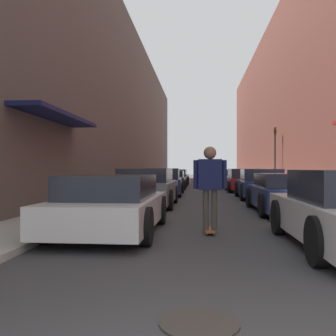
% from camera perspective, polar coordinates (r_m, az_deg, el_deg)
% --- Properties ---
extents(ground, '(116.96, 116.96, 0.00)m').
position_cam_1_polar(ground, '(22.90, 5.82, -3.45)').
color(ground, '#38383A').
extents(curb_strip_left, '(1.80, 53.16, 0.12)m').
position_cam_1_polar(curb_strip_left, '(28.44, -2.77, -2.67)').
color(curb_strip_left, '#A3A099').
rests_on(curb_strip_left, ground).
extents(curb_strip_right, '(1.80, 53.16, 0.12)m').
position_cam_1_polar(curb_strip_right, '(28.57, 13.96, -2.66)').
color(curb_strip_right, '#A3A099').
rests_on(curb_strip_right, ground).
extents(building_row_left, '(4.90, 53.16, 11.57)m').
position_cam_1_polar(building_row_left, '(29.27, -8.47, 8.65)').
color(building_row_left, '#564C47').
rests_on(building_row_left, ground).
extents(building_row_right, '(4.90, 53.16, 12.77)m').
position_cam_1_polar(building_row_right, '(29.58, 19.59, 9.73)').
color(building_row_right, brown).
rests_on(building_row_right, ground).
extents(parked_car_left_0, '(2.03, 4.21, 1.21)m').
position_cam_1_polar(parked_car_left_0, '(7.93, -8.68, -5.54)').
color(parked_car_left_0, silver).
rests_on(parked_car_left_0, ground).
extents(parked_car_left_1, '(2.06, 4.16, 1.34)m').
position_cam_1_polar(parked_car_left_1, '(13.39, -3.28, -3.05)').
color(parked_car_left_1, gray).
rests_on(parked_car_left_1, ground).
extents(parked_car_left_2, '(1.96, 4.83, 1.35)m').
position_cam_1_polar(parked_car_left_2, '(18.88, -0.74, -2.18)').
color(parked_car_left_2, navy).
rests_on(parked_car_left_2, ground).
extents(parked_car_left_3, '(1.91, 4.47, 1.20)m').
position_cam_1_polar(parked_car_left_3, '(24.74, 0.58, -1.84)').
color(parked_car_left_3, black).
rests_on(parked_car_left_3, ground).
extents(parked_car_left_4, '(2.08, 4.43, 1.27)m').
position_cam_1_polar(parked_car_left_4, '(30.05, 1.17, -1.43)').
color(parked_car_left_4, '#232326').
rests_on(parked_car_left_4, ground).
extents(parked_car_right_1, '(1.93, 4.40, 1.20)m').
position_cam_1_polar(parked_car_right_1, '(12.04, 17.33, -3.68)').
color(parked_car_right_1, navy).
rests_on(parked_car_right_1, ground).
extents(parked_car_right_2, '(2.00, 3.97, 1.33)m').
position_cam_1_polar(parked_car_right_2, '(17.14, 13.91, -2.43)').
color(parked_car_right_2, navy).
rests_on(parked_car_right_2, ground).
extents(parked_car_right_3, '(1.93, 3.98, 1.33)m').
position_cam_1_polar(parked_car_right_3, '(22.24, 11.35, -1.91)').
color(parked_car_right_3, maroon).
rests_on(parked_car_right_3, ground).
extents(parked_car_right_4, '(1.96, 4.05, 1.28)m').
position_cam_1_polar(parked_car_right_4, '(27.54, 10.24, -1.58)').
color(parked_car_right_4, '#B7B7BC').
rests_on(parked_car_right_4, ground).
extents(skateboarder, '(0.69, 0.78, 1.81)m').
position_cam_1_polar(skateboarder, '(7.86, 6.42, -1.77)').
color(skateboarder, brown).
rests_on(skateboarder, ground).
extents(manhole_cover, '(0.70, 0.70, 0.02)m').
position_cam_1_polar(manhole_cover, '(3.52, 4.78, -22.50)').
color(manhole_cover, '#332D28').
rests_on(manhole_cover, ground).
extents(traffic_light, '(0.16, 0.22, 3.96)m').
position_cam_1_polar(traffic_light, '(25.91, 15.99, 2.55)').
color(traffic_light, '#2D2D2D').
rests_on(traffic_light, curb_strip_right).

